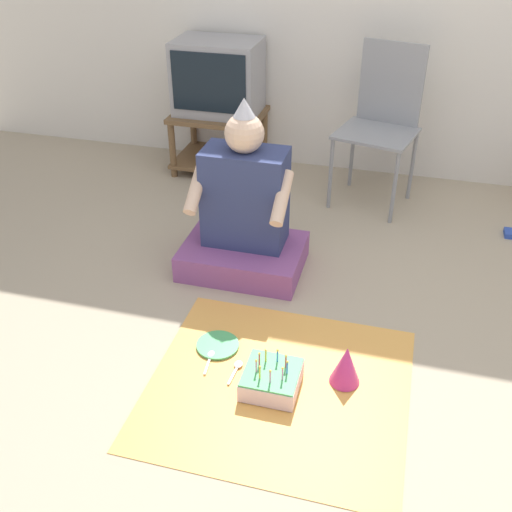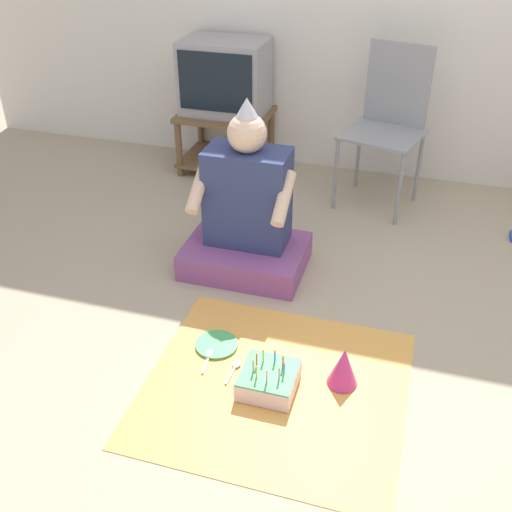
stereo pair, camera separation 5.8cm
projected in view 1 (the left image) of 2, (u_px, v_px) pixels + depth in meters
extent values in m
plane|color=tan|center=(367.00, 372.00, 2.51)|extent=(16.00, 16.00, 0.00)
cube|color=brown|center=(219.00, 115.00, 4.01)|extent=(0.60, 0.47, 0.03)
cube|color=brown|center=(220.00, 159.00, 4.18)|extent=(0.60, 0.47, 0.02)
cylinder|color=brown|center=(172.00, 148.00, 4.00)|extent=(0.04, 0.04, 0.41)
cylinder|color=brown|center=(249.00, 157.00, 3.89)|extent=(0.04, 0.04, 0.41)
cylinder|color=brown|center=(193.00, 127.00, 4.33)|extent=(0.04, 0.04, 0.41)
cylinder|color=brown|center=(264.00, 134.00, 4.21)|extent=(0.04, 0.04, 0.41)
cube|color=#99999E|center=(218.00, 77.00, 3.89)|extent=(0.54, 0.38, 0.47)
cube|color=black|center=(208.00, 83.00, 3.72)|extent=(0.48, 0.01, 0.37)
cube|color=gray|center=(376.00, 134.00, 3.54)|extent=(0.52, 0.49, 0.02)
cube|color=gray|center=(391.00, 84.00, 3.54)|extent=(0.38, 0.11, 0.49)
cylinder|color=gray|center=(331.00, 173.00, 3.61)|extent=(0.02, 0.02, 0.46)
cylinder|color=gray|center=(394.00, 188.00, 3.45)|extent=(0.02, 0.02, 0.46)
cylinder|color=gray|center=(352.00, 153.00, 3.87)|extent=(0.02, 0.02, 0.46)
cylinder|color=gray|center=(412.00, 165.00, 3.71)|extent=(0.02, 0.02, 0.46)
cube|color=#8C4C8C|center=(243.00, 256.00, 3.13)|extent=(0.61, 0.45, 0.14)
cube|color=navy|center=(245.00, 197.00, 2.99)|extent=(0.41, 0.23, 0.50)
sphere|color=beige|center=(244.00, 133.00, 2.81)|extent=(0.19, 0.19, 0.19)
cone|color=silver|center=(244.00, 107.00, 2.74)|extent=(0.10, 0.10, 0.09)
cylinder|color=beige|center=(196.00, 188.00, 2.90)|extent=(0.06, 0.26, 0.21)
cylinder|color=beige|center=(282.00, 198.00, 2.81)|extent=(0.06, 0.26, 0.21)
cube|color=#EFA84C|center=(278.00, 386.00, 2.43)|extent=(1.04, 0.97, 0.01)
cube|color=silver|center=(271.00, 380.00, 2.40)|extent=(0.22, 0.22, 0.08)
cube|color=#4CB266|center=(272.00, 372.00, 2.38)|extent=(0.22, 0.22, 0.01)
cylinder|color=#4C7FE5|center=(287.00, 369.00, 2.35)|extent=(0.01, 0.01, 0.06)
sphere|color=#FFCC4C|center=(287.00, 362.00, 2.33)|extent=(0.01, 0.01, 0.01)
cylinder|color=#EA4C4C|center=(286.00, 363.00, 2.38)|extent=(0.01, 0.01, 0.06)
sphere|color=#FFCC4C|center=(286.00, 356.00, 2.36)|extent=(0.01, 0.01, 0.01)
cylinder|color=#4C7FE5|center=(277.00, 357.00, 2.41)|extent=(0.01, 0.01, 0.06)
sphere|color=#FFCC4C|center=(278.00, 350.00, 2.39)|extent=(0.01, 0.01, 0.01)
cylinder|color=yellow|center=(266.00, 357.00, 2.41)|extent=(0.01, 0.01, 0.06)
sphere|color=#FFCC4C|center=(266.00, 350.00, 2.39)|extent=(0.01, 0.01, 0.01)
cylinder|color=#EA4C4C|center=(259.00, 360.00, 2.39)|extent=(0.01, 0.01, 0.06)
sphere|color=#FFCC4C|center=(259.00, 354.00, 2.37)|extent=(0.01, 0.01, 0.01)
cylinder|color=#E58CCC|center=(256.00, 368.00, 2.36)|extent=(0.01, 0.01, 0.06)
sphere|color=#FFCC4C|center=(256.00, 361.00, 2.34)|extent=(0.01, 0.01, 0.01)
cylinder|color=yellow|center=(260.00, 374.00, 2.33)|extent=(0.01, 0.01, 0.06)
sphere|color=#FFCC4C|center=(260.00, 367.00, 2.31)|extent=(0.01, 0.01, 0.01)
cylinder|color=#E58CCC|center=(270.00, 378.00, 2.31)|extent=(0.01, 0.01, 0.06)
sphere|color=#FFCC4C|center=(270.00, 371.00, 2.29)|extent=(0.01, 0.01, 0.01)
cylinder|color=#E58CCC|center=(282.00, 375.00, 2.32)|extent=(0.01, 0.01, 0.06)
sphere|color=#FFCC4C|center=(283.00, 368.00, 2.30)|extent=(0.01, 0.01, 0.01)
cone|color=#CC338C|center=(346.00, 365.00, 2.40)|extent=(0.12, 0.12, 0.18)
cylinder|color=#4CB266|center=(218.00, 345.00, 2.63)|extent=(0.19, 0.19, 0.01)
ellipsoid|color=white|center=(211.00, 354.00, 2.58)|extent=(0.04, 0.05, 0.01)
cube|color=white|center=(207.00, 366.00, 2.52)|extent=(0.02, 0.10, 0.01)
ellipsoid|color=white|center=(238.00, 364.00, 2.53)|extent=(0.04, 0.05, 0.01)
cube|color=white|center=(233.00, 376.00, 2.47)|extent=(0.02, 0.10, 0.01)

